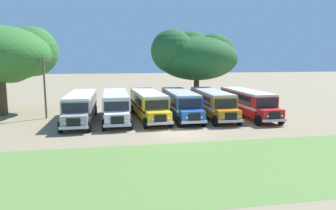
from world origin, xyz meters
The scene contains 10 objects.
ground_plane centered at (0.00, 0.00, 0.00)m, with size 220.00×220.00×0.00m, color #937F60.
foreground_grass_strip centered at (0.00, -8.26, 0.00)m, with size 80.00×10.32×0.01m, color olive.
parked_bus_slot_0 centered at (-8.72, 6.64, 1.58)m, with size 2.80×10.85×2.82m.
parked_bus_slot_1 centered at (-5.25, 6.90, 1.58)m, with size 2.74×10.85×2.82m.
parked_bus_slot_2 centered at (-1.84, 7.06, 1.58)m, with size 3.33×10.94×2.82m.
parked_bus_slot_3 centered at (1.64, 7.06, 1.58)m, with size 2.68×10.84×2.82m.
parked_bus_slot_4 centered at (5.15, 6.81, 1.58)m, with size 2.87×10.86×2.82m.
parked_bus_slot_5 centered at (9.06, 6.40, 1.58)m, with size 2.83×10.86×2.82m.
broad_shade_tree centered at (6.14, 17.40, 6.59)m, with size 12.52×11.86×10.28m.
utility_pole centered at (-12.53, 8.90, 3.50)m, with size 1.80×0.20×6.52m.
Camera 1 is at (-5.56, -24.81, 6.26)m, focal length 32.64 mm.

